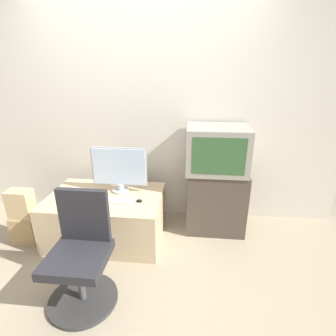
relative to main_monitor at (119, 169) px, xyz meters
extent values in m
plane|color=tan|center=(0.20, -0.84, -0.74)|extent=(12.00, 12.00, 0.00)
cube|color=silver|center=(0.20, 0.48, 0.56)|extent=(4.40, 0.05, 2.60)
cube|color=#CCB289|center=(-0.13, -0.12, -0.49)|extent=(1.15, 0.78, 0.49)
cube|color=#4C4238|center=(1.02, 0.17, -0.39)|extent=(0.62, 0.45, 0.69)
cylinder|color=#B2B2B7|center=(0.00, 0.00, -0.24)|extent=(0.18, 0.18, 0.02)
cylinder|color=#B2B2B7|center=(0.00, 0.00, -0.20)|extent=(0.08, 0.08, 0.07)
cube|color=#B2B2B7|center=(0.00, 0.00, 0.03)|extent=(0.58, 0.01, 0.41)
cube|color=silver|center=(0.00, 0.00, 0.03)|extent=(0.55, 0.02, 0.38)
cube|color=silver|center=(0.00, -0.23, -0.24)|extent=(0.38, 0.11, 0.01)
ellipsoid|color=black|center=(0.25, -0.22, -0.24)|extent=(0.06, 0.04, 0.02)
cube|color=gray|center=(0.99, 0.18, 0.19)|extent=(0.62, 0.50, 0.47)
cube|color=#335B33|center=(0.99, -0.06, 0.19)|extent=(0.51, 0.01, 0.37)
cylinder|color=#333333|center=(-0.06, -0.97, -0.72)|extent=(0.53, 0.53, 0.03)
cylinder|color=#4C4C51|center=(-0.06, -0.97, -0.53)|extent=(0.05, 0.05, 0.34)
cube|color=#28282D|center=(-0.06, -0.97, -0.33)|extent=(0.43, 0.43, 0.07)
cube|color=#28282D|center=(-0.06, -0.78, -0.08)|extent=(0.39, 0.05, 0.43)
cube|color=tan|center=(-0.94, -0.31, -0.59)|extent=(0.25, 0.18, 0.30)
cube|color=#D1B27F|center=(-0.94, -0.31, -0.29)|extent=(0.23, 0.15, 0.29)
camera|label=1|loc=(0.76, -2.45, 0.97)|focal=28.00mm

